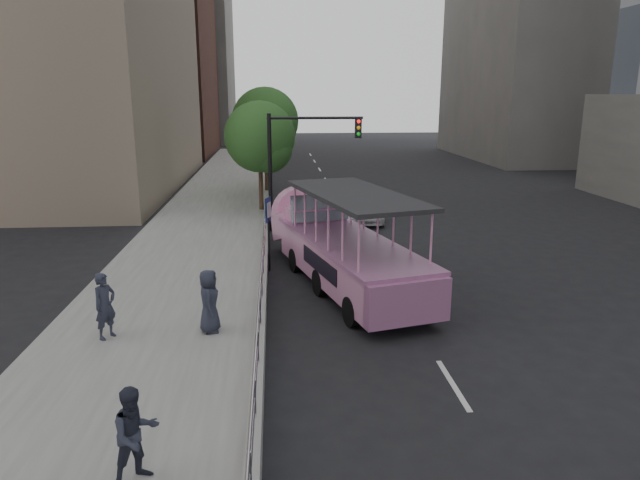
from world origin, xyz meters
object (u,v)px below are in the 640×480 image
street_tree_near (262,140)px  traffic_signal (297,153)px  car (365,205)px  parking_sign (268,225)px  duck_boat (339,247)px  pedestrian_mid (135,435)px  pedestrian_near (105,306)px  pedestrian_far (209,301)px  street_tree_far (267,124)px

street_tree_near → traffic_signal: bearing=-65.0°
car → parking_sign: (-4.65, -8.06, 0.90)m
parking_sign → street_tree_near: street_tree_near is taller
duck_boat → car: bearing=75.9°
duck_boat → traffic_signal: (-1.04, 7.40, 2.32)m
pedestrian_mid → traffic_signal: (3.14, 17.53, 2.43)m
pedestrian_near → pedestrian_far: bearing=-50.8°
duck_boat → pedestrian_near: bearing=-142.4°
traffic_signal → street_tree_far: size_ratio=0.81×
pedestrian_near → street_tree_far: street_tree_far is taller
car → parking_sign: parking_sign is taller
traffic_signal → street_tree_far: 9.57m
pedestrian_near → pedestrian_far: (2.43, 0.19, -0.02)m
pedestrian_mid → parking_sign: bearing=42.4°
pedestrian_far → parking_sign: (1.41, 5.83, 0.56)m
pedestrian_near → traffic_signal: 13.35m
pedestrian_near → pedestrian_far: pedestrian_near is taller
duck_boat → traffic_signal: bearing=98.0°
duck_boat → car: (2.36, 9.37, -0.42)m
pedestrian_near → parking_sign: size_ratio=0.63×
traffic_signal → street_tree_near: 3.80m
duck_boat → street_tree_near: street_tree_near is taller
pedestrian_mid → pedestrian_far: size_ratio=0.97×
parking_sign → duck_boat: bearing=-29.9°
parking_sign → traffic_signal: (1.24, 6.09, 1.85)m
duck_boat → street_tree_near: bearing=103.7°
street_tree_near → pedestrian_far: bearing=-93.9°
pedestrian_mid → street_tree_near: size_ratio=0.27×
pedestrian_mid → pedestrian_far: pedestrian_far is taller
duck_boat → pedestrian_near: size_ratio=6.02×
traffic_signal → street_tree_near: street_tree_near is taller
duck_boat → street_tree_near: size_ratio=1.71×
parking_sign → traffic_signal: 6.48m
duck_boat → parking_sign: (-2.28, 1.31, 0.47)m
car → pedestrian_mid: 20.57m
pedestrian_mid → traffic_signal: traffic_signal is taller
duck_boat → street_tree_far: 17.29m
pedestrian_far → parking_sign: parking_sign is taller
pedestrian_mid → street_tree_far: street_tree_far is taller
street_tree_near → street_tree_far: 6.02m
street_tree_near → street_tree_far: (0.20, 6.00, 0.49)m
duck_boat → pedestrian_mid: bearing=-112.4°
pedestrian_mid → street_tree_far: (1.74, 26.95, 3.24)m
duck_boat → parking_sign: bearing=150.1°
duck_boat → street_tree_far: size_ratio=1.52×
car → pedestrian_far: size_ratio=2.79×
duck_boat → car: duck_boat is taller
pedestrian_near → pedestrian_far: 2.44m
car → street_tree_far: 9.56m
parking_sign → traffic_signal: bearing=78.5°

